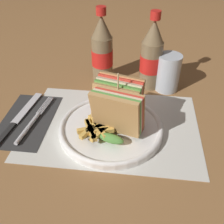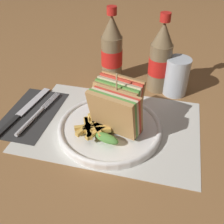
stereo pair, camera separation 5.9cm
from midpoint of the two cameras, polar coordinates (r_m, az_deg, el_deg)
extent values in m
plane|color=olive|center=(0.61, -0.02, -2.95)|extent=(4.00, 4.00, 0.00)
cube|color=silver|center=(0.61, -2.78, -3.02)|extent=(0.40, 0.28, 0.00)
cylinder|color=white|center=(0.59, -3.07, -3.80)|extent=(0.23, 0.23, 0.01)
torus|color=white|center=(0.59, -3.09, -3.29)|extent=(0.23, 0.23, 0.01)
cube|color=tan|center=(0.52, -2.56, -0.94)|extent=(0.11, 0.06, 0.10)
cube|color=#518E3D|center=(0.53, -2.15, -0.53)|extent=(0.11, 0.06, 0.10)
cube|color=beige|center=(0.54, -1.75, -0.13)|extent=(0.11, 0.06, 0.10)
cube|color=red|center=(0.55, -1.37, 0.25)|extent=(0.11, 0.06, 0.10)
cube|color=tan|center=(0.55, -0.99, 0.63)|extent=(0.11, 0.06, 0.10)
ellipsoid|color=#518E3D|center=(0.54, -3.38, -5.90)|extent=(0.06, 0.03, 0.02)
cube|color=tan|center=(0.55, -2.62, 0.43)|extent=(0.11, 0.06, 0.10)
cube|color=#518E3D|center=(0.56, -2.24, 1.13)|extent=(0.11, 0.06, 0.10)
cube|color=beige|center=(0.56, -1.86, 1.81)|extent=(0.11, 0.06, 0.10)
cube|color=red|center=(0.57, -1.50, 2.47)|extent=(0.11, 0.06, 0.10)
cube|color=tan|center=(0.58, -1.14, 3.13)|extent=(0.11, 0.06, 0.10)
ellipsoid|color=#518E3D|center=(0.57, -2.54, -2.41)|extent=(0.06, 0.03, 0.02)
cylinder|color=tan|center=(0.54, -1.84, 2.23)|extent=(0.00, 0.00, 0.13)
cube|color=gold|center=(0.57, -6.47, -3.61)|extent=(0.05, 0.06, 0.01)
cube|color=gold|center=(0.57, -4.23, -3.90)|extent=(0.06, 0.02, 0.01)
cube|color=gold|center=(0.57, -7.58, -4.30)|extent=(0.05, 0.04, 0.01)
cube|color=gold|center=(0.56, -4.61, -4.21)|extent=(0.02, 0.05, 0.01)
cube|color=gold|center=(0.57, -6.31, -2.33)|extent=(0.04, 0.04, 0.01)
cube|color=gold|center=(0.56, -7.63, -3.95)|extent=(0.04, 0.06, 0.01)
cube|color=gold|center=(0.56, -7.84, -4.05)|extent=(0.04, 0.06, 0.01)
cube|color=gold|center=(0.56, -7.28, -3.69)|extent=(0.06, 0.04, 0.01)
cube|color=gold|center=(0.56, -5.48, -3.30)|extent=(0.06, 0.06, 0.01)
cube|color=gold|center=(0.55, -5.74, -3.92)|extent=(0.04, 0.05, 0.01)
cube|color=gold|center=(0.55, -5.51, -4.62)|extent=(0.04, 0.05, 0.01)
cube|color=gold|center=(0.56, -7.68, -3.67)|extent=(0.04, 0.07, 0.01)
cube|color=gold|center=(0.55, -5.23, -4.20)|extent=(0.05, 0.02, 0.01)
cube|color=#2D2D2D|center=(0.67, -20.38, -1.68)|extent=(0.12, 0.20, 0.00)
cylinder|color=silver|center=(0.63, -20.42, -3.35)|extent=(0.02, 0.11, 0.01)
cylinder|color=silver|center=(0.69, -17.19, 1.38)|extent=(0.01, 0.07, 0.00)
cylinder|color=silver|center=(0.69, -16.91, 1.33)|extent=(0.01, 0.07, 0.00)
cylinder|color=silver|center=(0.69, -16.62, 1.28)|extent=(0.01, 0.07, 0.00)
cylinder|color=silver|center=(0.69, -16.32, 1.24)|extent=(0.01, 0.07, 0.00)
cube|color=black|center=(0.64, -24.99, -4.76)|extent=(0.02, 0.09, 0.00)
cube|color=silver|center=(0.70, -20.24, 0.86)|extent=(0.03, 0.13, 0.00)
cylinder|color=#7A6647|center=(0.75, -4.39, 11.29)|extent=(0.06, 0.06, 0.13)
cylinder|color=red|center=(0.75, -4.42, 11.73)|extent=(0.06, 0.06, 0.05)
cone|color=#7A6647|center=(0.72, -4.76, 18.04)|extent=(0.06, 0.06, 0.06)
cylinder|color=red|center=(0.71, -4.94, 21.08)|extent=(0.03, 0.03, 0.02)
cylinder|color=#7A6647|center=(0.73, 6.10, 10.05)|extent=(0.06, 0.06, 0.13)
cylinder|color=red|center=(0.72, 6.13, 10.51)|extent=(0.06, 0.06, 0.05)
cone|color=#7A6647|center=(0.69, 6.64, 17.01)|extent=(0.06, 0.06, 0.06)
cylinder|color=red|center=(0.67, 6.89, 20.17)|extent=(0.03, 0.03, 0.02)
cylinder|color=silver|center=(0.72, 9.85, 8.35)|extent=(0.06, 0.06, 0.10)
cylinder|color=black|center=(0.73, 9.68, 6.97)|extent=(0.06, 0.06, 0.06)
camera|label=1|loc=(0.03, -92.86, -2.22)|focal=42.00mm
camera|label=2|loc=(0.03, 87.14, 2.22)|focal=42.00mm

